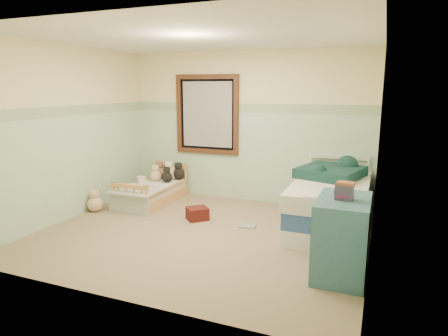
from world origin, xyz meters
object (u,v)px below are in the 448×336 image
at_px(toddler_bed_frame, 153,197).
at_px(plush_floor_cream, 142,190).
at_px(plush_floor_tan, 95,204).
at_px(floor_book, 247,226).
at_px(twin_bed_frame, 329,221).
at_px(red_pillow, 197,214).
at_px(dresser, 342,237).

bearing_deg(toddler_bed_frame, plush_floor_cream, 152.94).
bearing_deg(plush_floor_tan, floor_book, 5.44).
xyz_separation_m(plush_floor_tan, twin_bed_frame, (3.50, 0.59, -0.01)).
height_order(toddler_bed_frame, floor_book, toddler_bed_frame).
height_order(plush_floor_tan, twin_bed_frame, plush_floor_tan).
bearing_deg(red_pillow, floor_book, -0.99).
bearing_deg(red_pillow, plush_floor_tan, -171.58).
relative_size(toddler_bed_frame, plush_floor_tan, 5.58).
bearing_deg(red_pillow, twin_bed_frame, 10.66).
distance_m(plush_floor_cream, twin_bed_frame, 3.29).
height_order(toddler_bed_frame, red_pillow, red_pillow).
distance_m(toddler_bed_frame, plush_floor_cream, 0.36).
xyz_separation_m(toddler_bed_frame, plush_floor_tan, (-0.55, -0.79, 0.03)).
relative_size(toddler_bed_frame, dresser, 1.64).
relative_size(toddler_bed_frame, red_pillow, 4.58).
height_order(toddler_bed_frame, dresser, dresser).
bearing_deg(floor_book, dresser, -42.67).
height_order(twin_bed_frame, dresser, dresser).
bearing_deg(toddler_bed_frame, plush_floor_tan, -124.60).
bearing_deg(red_pillow, dresser, -25.51).
bearing_deg(dresser, plush_floor_cream, 154.09).
height_order(twin_bed_frame, floor_book, twin_bed_frame).
xyz_separation_m(plush_floor_cream, dresser, (3.55, -1.73, 0.27)).
bearing_deg(dresser, red_pillow, 154.49).
distance_m(twin_bed_frame, red_pillow, 1.88).
bearing_deg(red_pillow, toddler_bed_frame, 153.65).
bearing_deg(dresser, floor_book, 143.48).
distance_m(toddler_bed_frame, plush_floor_tan, 0.96).
xyz_separation_m(plush_floor_cream, red_pillow, (1.42, -0.71, -0.04)).
bearing_deg(twin_bed_frame, floor_book, -161.36).
xyz_separation_m(twin_bed_frame, red_pillow, (-1.85, -0.35, -0.02)).
height_order(red_pillow, floor_book, red_pillow).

